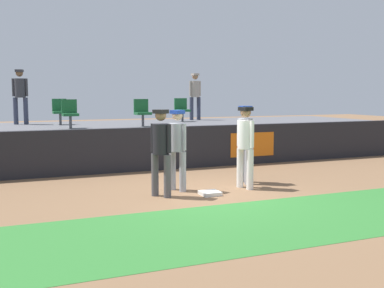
{
  "coord_description": "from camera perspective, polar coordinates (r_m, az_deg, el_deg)",
  "views": [
    {
      "loc": [
        -4.15,
        -8.97,
        2.17
      ],
      "look_at": [
        0.03,
        1.0,
        1.0
      ],
      "focal_mm": 44.05,
      "sensor_mm": 36.0,
      "label": 1
    }
  ],
  "objects": [
    {
      "name": "ground_plane",
      "position": [
        10.12,
        2.03,
        -6.21
      ],
      "size": [
        60.0,
        60.0,
        0.0
      ],
      "primitive_type": "plane",
      "color": "brown"
    },
    {
      "name": "grass_foreground_strip",
      "position": [
        8.17,
        8.84,
        -9.27
      ],
      "size": [
        18.0,
        2.8,
        0.01
      ],
      "primitive_type": "cube",
      "color": "#2D722D",
      "rests_on": "ground_plane"
    },
    {
      "name": "first_base",
      "position": [
        10.12,
        2.2,
        -5.97
      ],
      "size": [
        0.4,
        0.4,
        0.08
      ],
      "primitive_type": "cube",
      "color": "white",
      "rests_on": "ground_plane"
    },
    {
      "name": "player_fielder_home",
      "position": [
        10.74,
        6.46,
        0.28
      ],
      "size": [
        0.43,
        0.6,
        1.86
      ],
      "rotation": [
        0.0,
        0.0,
        -1.33
      ],
      "color": "white",
      "rests_on": "ground_plane"
    },
    {
      "name": "player_runner_visitor",
      "position": [
        10.42,
        -1.77,
        -0.04
      ],
      "size": [
        0.45,
        0.47,
        1.8
      ],
      "rotation": [
        0.0,
        0.0,
        -1.15
      ],
      "color": "#9EA3AD",
      "rests_on": "ground_plane"
    },
    {
      "name": "player_coach_visitor",
      "position": [
        11.39,
        6.44,
        0.65
      ],
      "size": [
        0.38,
        0.52,
        1.87
      ],
      "rotation": [
        0.0,
        0.0,
        -1.64
      ],
      "color": "#9EA3AD",
      "rests_on": "ground_plane"
    },
    {
      "name": "player_umpire",
      "position": [
        9.82,
        -3.78,
        -0.31
      ],
      "size": [
        0.48,
        0.48,
        1.83
      ],
      "rotation": [
        0.0,
        0.0,
        -0.98
      ],
      "color": "#4C4C51",
      "rests_on": "ground_plane"
    },
    {
      "name": "field_wall",
      "position": [
        13.35,
        -4.42,
        -0.56
      ],
      "size": [
        18.0,
        0.26,
        1.22
      ],
      "color": "black",
      "rests_on": "ground_plane"
    },
    {
      "name": "bleacher_platform",
      "position": [
        15.8,
        -7.41,
        0.33
      ],
      "size": [
        18.0,
        4.8,
        1.15
      ],
      "primitive_type": "cube",
      "color": "#59595E",
      "rests_on": "ground_plane"
    },
    {
      "name": "seat_front_left",
      "position": [
        14.18,
        -14.57,
        3.76
      ],
      "size": [
        0.44,
        0.44,
        0.84
      ],
      "color": "#4C4C51",
      "rests_on": "bleacher_platform"
    },
    {
      "name": "seat_front_center",
      "position": [
        14.66,
        -6.06,
        4.0
      ],
      "size": [
        0.46,
        0.44,
        0.84
      ],
      "color": "#4C4C51",
      "rests_on": "bleacher_platform"
    },
    {
      "name": "seat_back_left",
      "position": [
        15.96,
        -15.71,
        3.97
      ],
      "size": [
        0.46,
        0.44,
        0.84
      ],
      "color": "#4C4C51",
      "rests_on": "bleacher_platform"
    },
    {
      "name": "seat_back_right",
      "position": [
        17.02,
        -1.25,
        4.33
      ],
      "size": [
        0.48,
        0.44,
        0.84
      ],
      "color": "#4C4C51",
      "rests_on": "bleacher_platform"
    },
    {
      "name": "spectator_hooded",
      "position": [
        16.45,
        -20.1,
        5.85
      ],
      "size": [
        0.49,
        0.41,
        1.78
      ],
      "rotation": [
        0.0,
        0.0,
        2.91
      ],
      "color": "#33384C",
      "rests_on": "bleacher_platform"
    },
    {
      "name": "spectator_capped",
      "position": [
        18.06,
        0.38,
        6.19
      ],
      "size": [
        0.49,
        0.38,
        1.77
      ],
      "rotation": [
        0.0,
        0.0,
        3.27
      ],
      "color": "#33384C",
      "rests_on": "bleacher_platform"
    }
  ]
}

